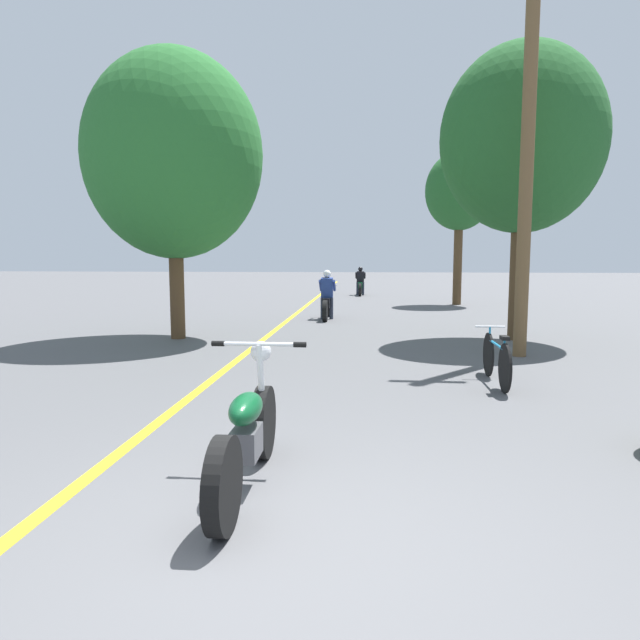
{
  "coord_description": "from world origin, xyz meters",
  "views": [
    {
      "loc": [
        0.62,
        -3.42,
        1.84
      ],
      "look_at": [
        -0.1,
        4.85,
        0.9
      ],
      "focal_mm": 32.0,
      "sensor_mm": 36.0,
      "label": 1
    }
  ],
  "objects_px": {
    "motorcycle_rider_lead": "(327,301)",
    "roadside_tree_right_near": "(522,140)",
    "motorcycle_foreground": "(247,434)",
    "roadside_tree_right_far": "(460,192)",
    "motorcycle_rider_far": "(360,284)",
    "bicycle_parked": "(496,359)",
    "utility_pole": "(528,144)",
    "roadside_tree_left": "(173,156)"
  },
  "relations": [
    {
      "from": "utility_pole",
      "to": "bicycle_parked",
      "type": "distance_m",
      "value": 4.28
    },
    {
      "from": "motorcycle_rider_lead",
      "to": "roadside_tree_right_near",
      "type": "bearing_deg",
      "value": -40.44
    },
    {
      "from": "utility_pole",
      "to": "roadside_tree_right_far",
      "type": "height_order",
      "value": "utility_pole"
    },
    {
      "from": "roadside_tree_right_far",
      "to": "roadside_tree_left",
      "type": "distance_m",
      "value": 12.11
    },
    {
      "from": "motorcycle_foreground",
      "to": "utility_pole",
      "type": "bearing_deg",
      "value": 59.61
    },
    {
      "from": "motorcycle_foreground",
      "to": "motorcycle_rider_lead",
      "type": "height_order",
      "value": "motorcycle_rider_lead"
    },
    {
      "from": "roadside_tree_right_near",
      "to": "motorcycle_foreground",
      "type": "height_order",
      "value": "roadside_tree_right_near"
    },
    {
      "from": "roadside_tree_right_near",
      "to": "bicycle_parked",
      "type": "relative_size",
      "value": 3.59
    },
    {
      "from": "roadside_tree_left",
      "to": "utility_pole",
      "type": "bearing_deg",
      "value": -13.23
    },
    {
      "from": "utility_pole",
      "to": "roadside_tree_left",
      "type": "bearing_deg",
      "value": 166.77
    },
    {
      "from": "roadside_tree_right_far",
      "to": "roadside_tree_left",
      "type": "bearing_deg",
      "value": -128.38
    },
    {
      "from": "motorcycle_rider_lead",
      "to": "roadside_tree_right_far",
      "type": "bearing_deg",
      "value": 49.47
    },
    {
      "from": "bicycle_parked",
      "to": "utility_pole",
      "type": "bearing_deg",
      "value": 68.55
    },
    {
      "from": "motorcycle_rider_far",
      "to": "roadside_tree_right_near",
      "type": "bearing_deg",
      "value": -75.37
    },
    {
      "from": "utility_pole",
      "to": "bicycle_parked",
      "type": "xyz_separation_m",
      "value": [
        -0.93,
        -2.38,
        -3.44
      ]
    },
    {
      "from": "utility_pole",
      "to": "motorcycle_rider_far",
      "type": "height_order",
      "value": "utility_pole"
    },
    {
      "from": "roadside_tree_right_near",
      "to": "bicycle_parked",
      "type": "bearing_deg",
      "value": -106.96
    },
    {
      "from": "roadside_tree_right_near",
      "to": "motorcycle_rider_lead",
      "type": "relative_size",
      "value": 3.12
    },
    {
      "from": "roadside_tree_right_near",
      "to": "motorcycle_rider_lead",
      "type": "bearing_deg",
      "value": 139.56
    },
    {
      "from": "roadside_tree_right_near",
      "to": "roadside_tree_right_far",
      "type": "xyz_separation_m",
      "value": [
        0.08,
        9.04,
        -0.12
      ]
    },
    {
      "from": "motorcycle_rider_lead",
      "to": "bicycle_parked",
      "type": "distance_m",
      "value": 8.8
    },
    {
      "from": "roadside_tree_left",
      "to": "bicycle_parked",
      "type": "distance_m",
      "value": 8.13
    },
    {
      "from": "roadside_tree_right_far",
      "to": "motorcycle_rider_lead",
      "type": "distance_m",
      "value": 7.83
    },
    {
      "from": "motorcycle_rider_lead",
      "to": "motorcycle_rider_far",
      "type": "distance_m",
      "value": 10.15
    },
    {
      "from": "roadside_tree_right_far",
      "to": "roadside_tree_left",
      "type": "xyz_separation_m",
      "value": [
        -7.52,
        -9.5,
        -0.18
      ]
    },
    {
      "from": "motorcycle_foreground",
      "to": "bicycle_parked",
      "type": "xyz_separation_m",
      "value": [
        2.77,
        3.95,
        -0.07
      ]
    },
    {
      "from": "motorcycle_foreground",
      "to": "roadside_tree_left",
      "type": "bearing_deg",
      "value": 112.49
    },
    {
      "from": "utility_pole",
      "to": "roadside_tree_right_near",
      "type": "bearing_deg",
      "value": 78.39
    },
    {
      "from": "roadside_tree_left",
      "to": "motorcycle_foreground",
      "type": "xyz_separation_m",
      "value": [
        3.3,
        -7.97,
        -3.54
      ]
    },
    {
      "from": "roadside_tree_right_far",
      "to": "motorcycle_rider_lead",
      "type": "xyz_separation_m",
      "value": [
        -4.51,
        -5.27,
        -3.63
      ]
    },
    {
      "from": "motorcycle_rider_lead",
      "to": "bicycle_parked",
      "type": "xyz_separation_m",
      "value": [
        3.06,
        -8.25,
        -0.17
      ]
    },
    {
      "from": "roadside_tree_right_far",
      "to": "motorcycle_rider_lead",
      "type": "height_order",
      "value": "roadside_tree_right_far"
    },
    {
      "from": "motorcycle_rider_far",
      "to": "roadside_tree_right_far",
      "type": "bearing_deg",
      "value": -52.58
    },
    {
      "from": "motorcycle_rider_lead",
      "to": "motorcycle_foreground",
      "type": "bearing_deg",
      "value": -88.66
    },
    {
      "from": "utility_pole",
      "to": "motorcycle_rider_far",
      "type": "bearing_deg",
      "value": 101.3
    },
    {
      "from": "roadside_tree_right_near",
      "to": "motorcycle_foreground",
      "type": "xyz_separation_m",
      "value": [
        -4.14,
        -8.42,
        -3.84
      ]
    },
    {
      "from": "utility_pole",
      "to": "roadside_tree_left",
      "type": "xyz_separation_m",
      "value": [
        -7.01,
        1.65,
        0.18
      ]
    },
    {
      "from": "roadside_tree_right_near",
      "to": "motorcycle_rider_lead",
      "type": "distance_m",
      "value": 6.91
    },
    {
      "from": "roadside_tree_right_near",
      "to": "utility_pole",
      "type": "bearing_deg",
      "value": -101.61
    },
    {
      "from": "roadside_tree_right_far",
      "to": "bicycle_parked",
      "type": "height_order",
      "value": "roadside_tree_right_far"
    },
    {
      "from": "roadside_tree_right_far",
      "to": "motorcycle_rider_lead",
      "type": "relative_size",
      "value": 2.82
    },
    {
      "from": "utility_pole",
      "to": "motorcycle_rider_lead",
      "type": "bearing_deg",
      "value": 124.22
    }
  ]
}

